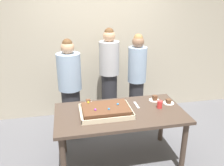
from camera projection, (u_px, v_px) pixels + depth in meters
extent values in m
plane|color=#5B5B60|center=(119.00, 160.00, 3.26)|extent=(12.00, 12.00, 0.00)
cube|color=#B2A893|center=(100.00, 35.00, 4.20)|extent=(8.00, 0.12, 3.00)
cube|color=#47382D|center=(120.00, 113.00, 3.00)|extent=(1.66, 0.87, 0.04)
cylinder|color=#47382D|center=(63.00, 163.00, 2.67)|extent=(0.07, 0.07, 0.72)
cylinder|color=#47382D|center=(184.00, 147.00, 2.95)|extent=(0.07, 0.07, 0.72)
cylinder|color=#47382D|center=(63.00, 130.00, 3.31)|extent=(0.07, 0.07, 0.72)
cylinder|color=#47382D|center=(162.00, 120.00, 3.60)|extent=(0.07, 0.07, 0.72)
cube|color=beige|center=(106.00, 113.00, 2.95)|extent=(0.65, 0.46, 0.01)
cube|color=beige|center=(109.00, 120.00, 2.73)|extent=(0.65, 0.01, 0.05)
cube|color=beige|center=(103.00, 103.00, 3.14)|extent=(0.65, 0.01, 0.05)
cube|color=beige|center=(80.00, 113.00, 2.88)|extent=(0.01, 0.46, 0.05)
cube|color=beige|center=(130.00, 109.00, 3.00)|extent=(0.01, 0.46, 0.05)
cube|color=brown|center=(106.00, 110.00, 2.93)|extent=(0.58, 0.39, 0.08)
sphere|color=yellow|center=(88.00, 102.00, 3.02)|extent=(0.03, 0.03, 0.03)
sphere|color=purple|center=(95.00, 110.00, 2.83)|extent=(0.03, 0.03, 0.03)
sphere|color=#2D84E0|center=(118.00, 104.00, 2.97)|extent=(0.03, 0.03, 0.03)
sphere|color=#2D84E0|center=(109.00, 109.00, 2.84)|extent=(0.03, 0.03, 0.03)
cylinder|color=white|center=(169.00, 103.00, 3.23)|extent=(0.15, 0.15, 0.01)
cube|color=brown|center=(168.00, 101.00, 3.21)|extent=(0.06, 0.07, 0.05)
cylinder|color=white|center=(154.00, 100.00, 3.32)|extent=(0.15, 0.15, 0.01)
cube|color=brown|center=(155.00, 98.00, 3.30)|extent=(0.06, 0.06, 0.07)
cylinder|color=white|center=(89.00, 104.00, 3.21)|extent=(0.15, 0.15, 0.01)
cube|color=brown|center=(88.00, 101.00, 3.20)|extent=(0.06, 0.05, 0.05)
cylinder|color=red|center=(160.00, 104.00, 3.09)|extent=(0.07, 0.07, 0.10)
cube|color=silver|center=(136.00, 105.00, 3.17)|extent=(0.03, 0.20, 0.01)
cylinder|color=#28282D|center=(136.00, 103.00, 4.06)|extent=(0.24, 0.24, 0.81)
cylinder|color=#93ADCC|center=(137.00, 65.00, 3.82)|extent=(0.30, 0.30, 0.58)
sphere|color=#8C664C|center=(138.00, 42.00, 3.69)|extent=(0.19, 0.19, 0.19)
sphere|color=olive|center=(138.00, 38.00, 3.67)|extent=(0.15, 0.15, 0.15)
cylinder|color=#28282D|center=(72.00, 112.00, 3.73)|extent=(0.29, 0.29, 0.81)
cylinder|color=#93ADCC|center=(69.00, 72.00, 3.48)|extent=(0.36, 0.36, 0.56)
sphere|color=tan|center=(67.00, 48.00, 3.36)|extent=(0.20, 0.20, 0.20)
sphere|color=brown|center=(67.00, 44.00, 3.34)|extent=(0.15, 0.15, 0.15)
cylinder|color=#28282D|center=(109.00, 98.00, 4.14)|extent=(0.27, 0.27, 0.91)
cylinder|color=#B2B2B7|center=(109.00, 58.00, 3.88)|extent=(0.34, 0.34, 0.56)
sphere|color=tan|center=(109.00, 36.00, 3.75)|extent=(0.20, 0.20, 0.20)
sphere|color=brown|center=(109.00, 33.00, 3.73)|extent=(0.16, 0.16, 0.16)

